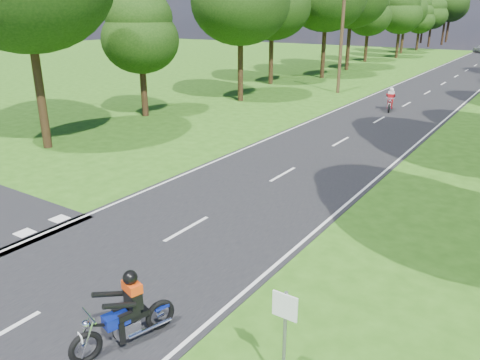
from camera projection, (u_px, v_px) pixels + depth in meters
The scene contains 7 objects.
ground at pixel (139, 256), 12.56m from camera, with size 160.00×160.00×0.00m, color #2B5914.
main_road at pixel (467, 70), 51.62m from camera, with size 7.00×140.00×0.02m, color black.
road_markings at pixel (462, 72), 50.22m from camera, with size 7.40×140.00×0.01m.
telegraph_pole at pixel (341, 40), 36.18m from camera, with size 1.20×0.26×8.00m.
road_sign at pixel (285, 327), 7.65m from camera, with size 0.45×0.07×2.00m.
rider_near_blue at pixel (123, 310), 8.96m from camera, with size 0.63×1.89×1.58m, color navy, non-canonical shape.
rider_far_red at pixel (391, 99), 30.51m from camera, with size 0.60×1.79×1.49m, color #A2110C, non-canonical shape.
Camera 1 is at (8.43, -7.71, 6.21)m, focal length 35.00 mm.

